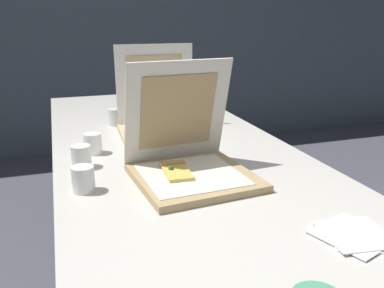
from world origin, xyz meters
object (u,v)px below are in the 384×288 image
Objects in this scene: cup_white_near_center at (81,157)px; napkin_pile at (355,235)px; cup_white_near_left at (83,179)px; cup_white_far at (115,117)px; cup_white_mid at (93,144)px; pizza_box_front at (189,162)px; pizza_box_middle at (162,122)px; table at (173,159)px.

cup_white_near_center is 0.39× the size of napkin_pile.
cup_white_near_left is 0.20m from cup_white_near_center.
cup_white_mid is (-0.13, -0.37, 0.00)m from cup_white_far.
pizza_box_front is 4.96× the size of cup_white_mid.
pizza_box_middle is 0.96m from napkin_pile.
cup_white_mid is 0.33m from cup_white_near_left.
pizza_box_middle is at bearing 102.00° from napkin_pile.
pizza_box_front is 0.99× the size of pizza_box_middle.
cup_white_mid is 1.00× the size of cup_white_near_center.
cup_white_far is 1.00× the size of cup_white_near_left.
pizza_box_middle reaches higher than cup_white_far.
cup_white_mid is at bearing -148.88° from pizza_box_middle.
pizza_box_middle is 5.00× the size of cup_white_near_left.
cup_white_near_left is (-0.06, -0.33, 0.00)m from cup_white_mid.
cup_white_near_center is (-0.34, -0.29, -0.02)m from pizza_box_middle.
cup_white_mid and cup_white_near_center have the same top height.
pizza_box_front is 1.95× the size of napkin_pile.
table is 30.64× the size of cup_white_far.
napkin_pile is at bearing -75.37° from pizza_box_middle.
cup_white_near_center is (-0.05, -0.13, 0.00)m from cup_white_mid.
pizza_box_middle reaches higher than napkin_pile.
cup_white_near_center is (-0.34, -0.11, 0.08)m from table.
table is at bearing -89.56° from pizza_box_middle.
pizza_box_middle reaches higher than cup_white_mid.
table is at bearing -67.92° from cup_white_far.
cup_white_near_center is at bearing -110.50° from cup_white_mid.
napkin_pile reaches higher than table.
cup_white_near_center reaches higher than table.
pizza_box_middle is 0.27m from cup_white_far.
cup_white_far is 0.54m from cup_white_near_center.
napkin_pile is (0.24, -0.45, -0.05)m from pizza_box_front.
cup_white_near_center is at bearing -137.17° from pizza_box_middle.
cup_white_mid is 0.92m from napkin_pile.
table is 30.64× the size of cup_white_near_center.
table is 0.47m from cup_white_near_left.
cup_white_far and cup_white_near_left have the same top height.
cup_white_mid is (-0.25, 0.33, -0.01)m from pizza_box_front.
napkin_pile is (0.21, -0.76, 0.05)m from table.
napkin_pile is at bearing -57.45° from cup_white_mid.
table is 0.30m from cup_white_mid.
napkin_pile is (0.49, -0.77, -0.03)m from cup_white_mid.
pizza_box_front is at bearing -92.25° from pizza_box_middle.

